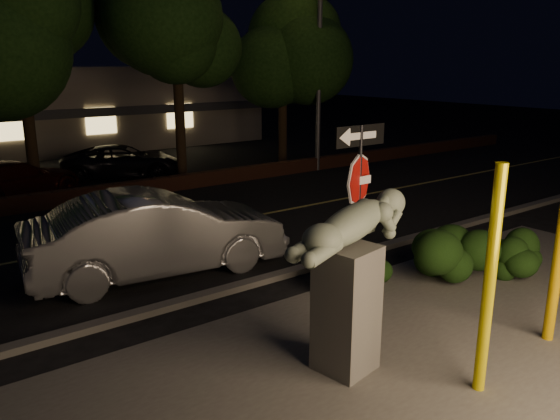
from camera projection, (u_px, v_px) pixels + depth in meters
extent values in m
plane|color=black|center=(150.00, 204.00, 16.63)|extent=(90.00, 90.00, 0.00)
cube|color=#4C4944|center=(451.00, 354.00, 8.07)|extent=(14.00, 6.00, 0.02)
cube|color=black|center=(196.00, 227.00, 14.30)|extent=(80.00, 8.00, 0.01)
cube|color=#B7A449|center=(196.00, 227.00, 14.30)|extent=(80.00, 0.12, 0.00)
cube|color=#4C4944|center=(291.00, 272.00, 11.09)|extent=(80.00, 0.25, 0.12)
cube|color=#4A2518|center=(133.00, 189.00, 17.58)|extent=(40.00, 0.35, 0.50)
cube|color=black|center=(80.00, 169.00, 22.08)|extent=(40.00, 12.00, 0.01)
cube|color=#74695C|center=(28.00, 107.00, 27.79)|extent=(22.00, 10.00, 4.00)
cube|color=#333338|center=(55.00, 114.00, 23.82)|extent=(22.00, 0.20, 0.40)
cube|color=#FFD87F|center=(6.00, 127.00, 22.82)|extent=(1.40, 0.08, 1.20)
cube|color=#FFD87F|center=(101.00, 121.00, 25.10)|extent=(1.40, 0.08, 1.20)
cube|color=#FFD87F|center=(180.00, 116.00, 27.39)|extent=(1.40, 0.08, 1.20)
cylinder|color=black|center=(30.00, 130.00, 17.14)|extent=(0.36, 0.36, 4.25)
cylinder|color=black|center=(180.00, 125.00, 19.72)|extent=(0.36, 0.36, 4.00)
ellipsoid|color=black|center=(175.00, 18.00, 18.76)|extent=(4.80, 4.80, 4.32)
cylinder|color=black|center=(283.00, 118.00, 22.98)|extent=(0.36, 0.36, 3.90)
ellipsoid|color=black|center=(283.00, 31.00, 22.07)|extent=(4.40, 4.40, 3.96)
cylinder|color=yellow|center=(489.00, 283.00, 6.81)|extent=(0.15, 0.15, 3.04)
cylinder|color=black|center=(358.00, 220.00, 9.24)|extent=(0.07, 0.07, 3.20)
cube|color=white|center=(359.00, 180.00, 9.06)|extent=(0.48, 0.04, 0.14)
cube|color=black|center=(361.00, 136.00, 8.87)|extent=(1.09, 0.05, 0.34)
cube|color=white|center=(361.00, 136.00, 8.87)|extent=(0.69, 0.04, 0.14)
cube|color=#4C4944|center=(346.00, 309.00, 7.46)|extent=(0.83, 0.83, 1.82)
sphere|color=slate|center=(391.00, 203.00, 7.82)|extent=(0.43, 0.43, 0.43)
ellipsoid|color=black|center=(354.00, 262.00, 10.52)|extent=(1.94, 1.48, 0.92)
ellipsoid|color=black|center=(453.00, 249.00, 10.81)|extent=(1.92, 1.14, 1.21)
ellipsoid|color=black|center=(516.00, 254.00, 11.02)|extent=(1.49, 1.22, 0.89)
cylinder|color=#4C4C51|center=(319.00, 53.00, 20.76)|extent=(0.18, 0.18, 9.10)
imported|color=#A6A7AA|center=(158.00, 234.00, 11.00)|extent=(5.32, 2.41, 1.69)
imported|color=#380C06|center=(14.00, 180.00, 17.14)|extent=(4.59, 3.22, 1.23)
imported|color=black|center=(123.00, 161.00, 20.45)|extent=(4.83, 3.55, 1.22)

